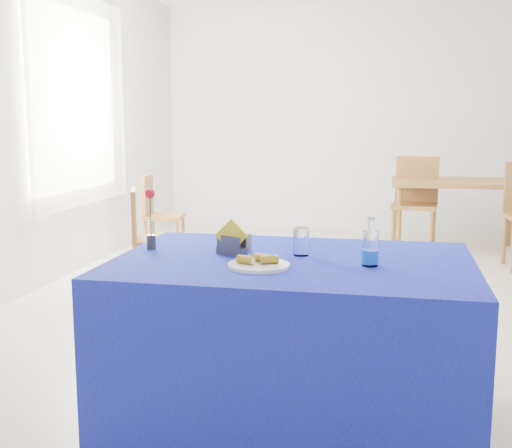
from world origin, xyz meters
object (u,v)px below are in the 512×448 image
at_px(blue_table, 292,339).
at_px(water_bottle, 370,250).
at_px(chair_bg_left, 416,197).
at_px(oak_table, 457,187).
at_px(plate, 259,265).
at_px(chair_win_a, 146,232).
at_px(chair_win_b, 157,210).

xyz_separation_m(blue_table, water_bottle, (0.34, -0.07, 0.45)).
bearing_deg(chair_bg_left, water_bottle, -88.02).
bearing_deg(oak_table, water_bottle, -100.19).
distance_m(blue_table, water_bottle, 0.57).
xyz_separation_m(plate, chair_win_a, (-1.39, 2.22, -0.29)).
bearing_deg(chair_win_a, chair_bg_left, -68.05).
xyz_separation_m(oak_table, chair_bg_left, (-0.43, -0.10, -0.10)).
height_order(oak_table, chair_bg_left, chair_bg_left).
height_order(water_bottle, chair_win_b, water_bottle).
bearing_deg(chair_win_a, water_bottle, -159.89).
bearing_deg(plate, chair_win_b, 117.02).
relative_size(plate, oak_table, 0.20).
bearing_deg(chair_win_b, blue_table, -158.27).
xyz_separation_m(plate, chair_bg_left, (0.80, 4.30, -0.19)).
distance_m(oak_table, chair_bg_left, 0.45).
bearing_deg(blue_table, plate, -121.60).
height_order(chair_bg_left, chair_win_b, chair_bg_left).
xyz_separation_m(water_bottle, chair_bg_left, (0.34, 4.17, -0.25)).
height_order(blue_table, water_bottle, water_bottle).
height_order(blue_table, chair_bg_left, chair_bg_left).
bearing_deg(plate, water_bottle, 15.01).
bearing_deg(blue_table, oak_table, 75.19).
distance_m(plate, water_bottle, 0.48).
relative_size(oak_table, chair_win_a, 1.64).
relative_size(water_bottle, oak_table, 0.16).
bearing_deg(chair_win_a, plate, -169.30).
bearing_deg(chair_bg_left, plate, -93.94).
height_order(chair_bg_left, chair_win_a, chair_bg_left).
relative_size(plate, water_bottle, 1.24).
distance_m(oak_table, chair_win_b, 3.15).
relative_size(chair_bg_left, chair_win_b, 1.20).
height_order(chair_win_a, chair_win_b, chair_win_b).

